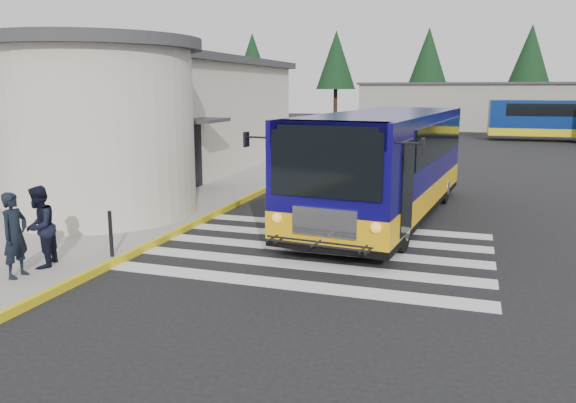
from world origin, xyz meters
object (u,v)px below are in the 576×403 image
(pedestrian_a, at_px, (15,235))
(far_bus_a, at_px, (560,118))
(transit_bus, at_px, (385,168))
(bollard, at_px, (111,234))
(pedestrian_b, at_px, (39,227))

(pedestrian_a, height_order, far_bus_a, far_bus_a)
(transit_bus, xyz_separation_m, pedestrian_a, (-5.68, -7.73, -0.47))
(pedestrian_a, xyz_separation_m, bollard, (0.89, 1.65, -0.31))
(transit_bus, distance_m, pedestrian_a, 9.60)
(pedestrian_b, bearing_deg, bollard, 118.14)
(pedestrian_b, distance_m, far_bus_a, 37.74)
(transit_bus, distance_m, bollard, 7.78)
(pedestrian_b, relative_size, bollard, 1.65)
(transit_bus, relative_size, pedestrian_b, 6.64)
(transit_bus, height_order, pedestrian_a, transit_bus)
(pedestrian_a, distance_m, far_bus_a, 38.33)
(transit_bus, relative_size, far_bus_a, 1.12)
(transit_bus, distance_m, far_bus_a, 29.18)
(pedestrian_b, bearing_deg, far_bus_a, 138.46)
(transit_bus, relative_size, bollard, 10.95)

